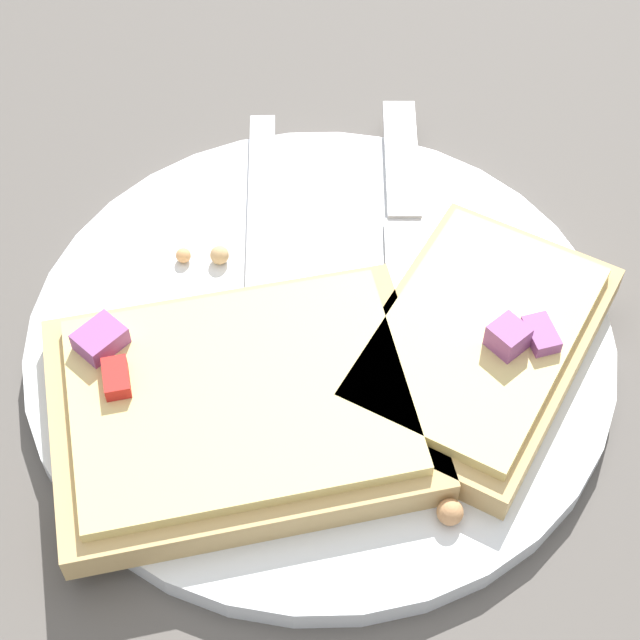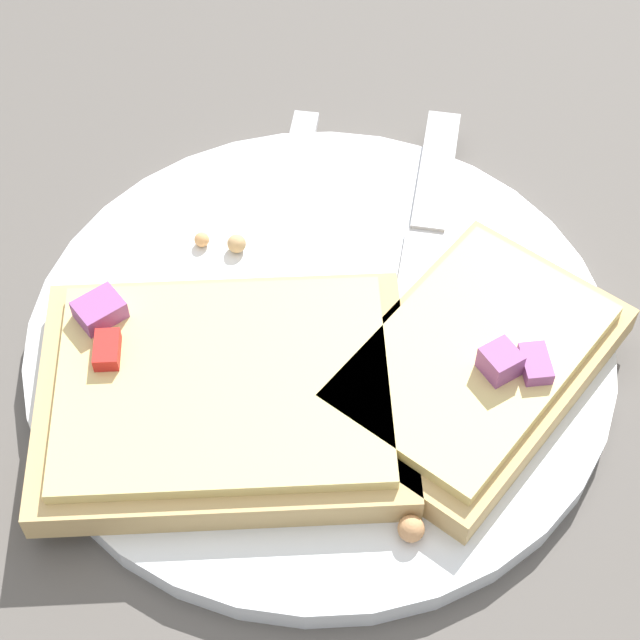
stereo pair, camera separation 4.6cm
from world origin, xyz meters
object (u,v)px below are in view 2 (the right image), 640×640
object	(u,v)px
pizza_slice_corner	(472,364)
fork	(269,281)
knife	(425,246)
plate	(320,342)
pizza_slice_main	(223,392)

from	to	relation	value
pizza_slice_corner	fork	bearing A→B (deg)	-82.06
fork	knife	bearing A→B (deg)	114.65
fork	knife	world-z (taller)	knife
plate	pizza_slice_corner	bearing A→B (deg)	106.27
plate	fork	bearing A→B (deg)	-104.46
pizza_slice_main	knife	bearing A→B (deg)	-138.66
fork	pizza_slice_main	world-z (taller)	pizza_slice_main
fork	pizza_slice_main	xyz separation A→B (m)	(0.06, 0.02, 0.01)
plate	pizza_slice_corner	distance (m)	0.07
fork	knife	distance (m)	0.07
plate	knife	bearing A→B (deg)	171.45
pizza_slice_main	fork	bearing A→B (deg)	-107.38
knife	pizza_slice_corner	bearing A→B (deg)	21.31
fork	pizza_slice_main	bearing A→B (deg)	-6.23
pizza_slice_corner	plate	bearing A→B (deg)	-71.44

